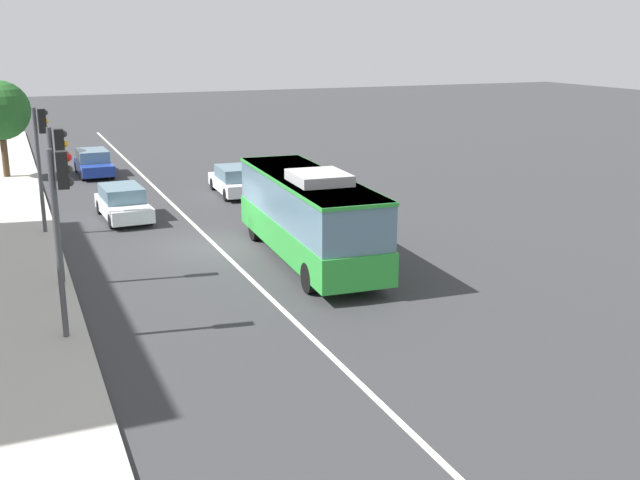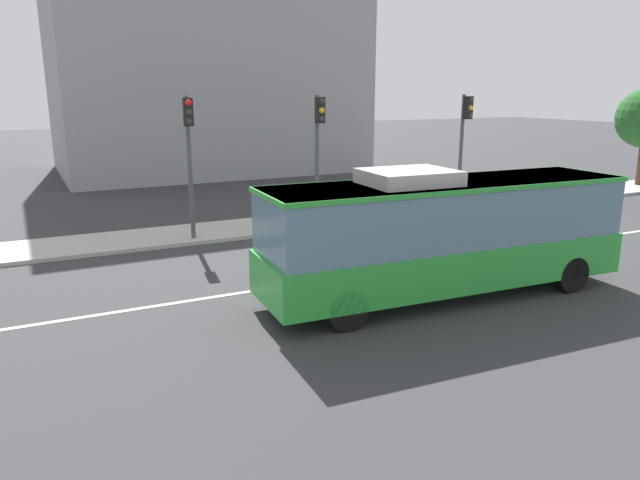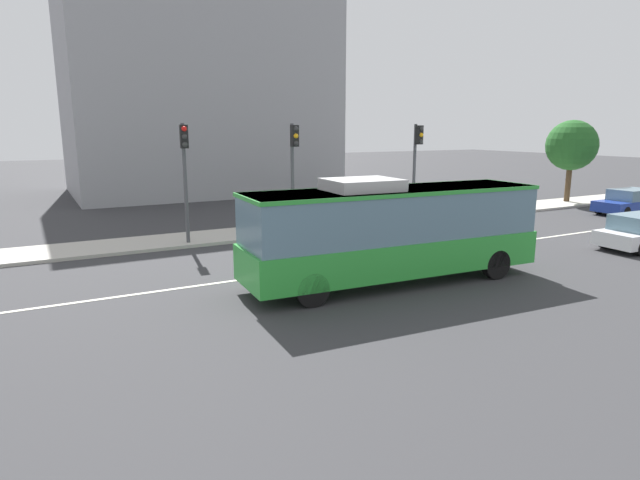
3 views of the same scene
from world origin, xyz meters
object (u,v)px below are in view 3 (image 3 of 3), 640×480
Objects in this scene: traffic_light_far_corner at (294,160)px; street_tree_kerbside_left at (572,146)px; traffic_light_near_corner at (185,163)px; transit_bus at (393,229)px; sedan_white at (482,217)px; traffic_light_mid_block at (417,156)px; sedan_blue at (629,202)px.

street_tree_kerbside_left is (21.16, 1.55, 0.29)m from traffic_light_far_corner.
transit_bus is at bearing 32.92° from traffic_light_near_corner.
traffic_light_mid_block is at bearing -66.11° from sedan_white.
transit_bus is at bearing -46.41° from traffic_light_mid_block.
transit_bus is 23.83m from street_tree_kerbside_left.
sedan_white is 14.36m from traffic_light_near_corner.
sedan_blue is (20.91, 5.18, -1.09)m from transit_bus.
transit_bus is 11.51m from traffic_light_mid_block.
transit_bus is 1.95× the size of traffic_light_near_corner.
traffic_light_mid_block is at bearing 94.84° from traffic_light_near_corner.
traffic_light_near_corner reaches higher than transit_bus.
sedan_blue is 0.87× the size of traffic_light_mid_block.
traffic_light_mid_block reaches higher than transit_bus.
traffic_light_far_corner reaches higher than sedan_blue.
traffic_light_near_corner is 12.04m from traffic_light_mid_block.
transit_bus is 2.23× the size of sedan_blue.
street_tree_kerbside_left reaches higher than sedan_white.
transit_bus is 1.83× the size of street_tree_kerbside_left.
sedan_white is 0.88× the size of traffic_light_mid_block.
street_tree_kerbside_left reaches higher than transit_bus.
traffic_light_mid_block is at bearing 51.32° from transit_bus.
traffic_light_near_corner and traffic_light_far_corner have the same top height.
transit_bus is 2.21× the size of sedan_white.
traffic_light_near_corner is at bearing -177.22° from street_tree_kerbside_left.
sedan_blue is 25.78m from traffic_light_near_corner.
traffic_light_far_corner is (0.42, 8.36, 1.75)m from transit_bus.
transit_bus is at bearing -1.93° from traffic_light_far_corner.
traffic_light_far_corner is at bearing -22.10° from sedan_white.
street_tree_kerbside_left is (0.67, 4.72, 3.13)m from sedan_blue.
traffic_light_mid_block is 0.94× the size of street_tree_kerbside_left.
traffic_light_far_corner is at bearing -175.81° from street_tree_kerbside_left.
street_tree_kerbside_left is at bearing 27.69° from transit_bus.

